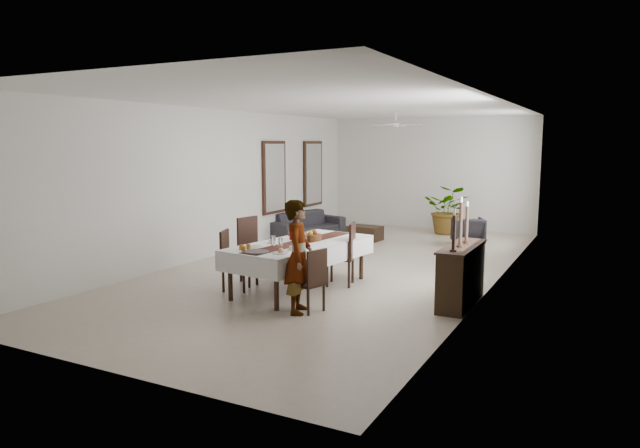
# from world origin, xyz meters

# --- Properties ---
(floor) EXTENTS (6.00, 12.00, 0.00)m
(floor) POSITION_xyz_m (0.00, 0.00, 0.00)
(floor) COLOR #BCAB95
(floor) RESTS_ON ground
(ceiling) EXTENTS (6.00, 12.00, 0.02)m
(ceiling) POSITION_xyz_m (0.00, 0.00, 3.20)
(ceiling) COLOR white
(ceiling) RESTS_ON wall_back
(wall_back) EXTENTS (6.00, 0.02, 3.20)m
(wall_back) POSITION_xyz_m (0.00, 6.00, 1.60)
(wall_back) COLOR silver
(wall_back) RESTS_ON floor
(wall_front) EXTENTS (6.00, 0.02, 3.20)m
(wall_front) POSITION_xyz_m (0.00, -6.00, 1.60)
(wall_front) COLOR silver
(wall_front) RESTS_ON floor
(wall_left) EXTENTS (0.02, 12.00, 3.20)m
(wall_left) POSITION_xyz_m (-3.00, 0.00, 1.60)
(wall_left) COLOR silver
(wall_left) RESTS_ON floor
(wall_right) EXTENTS (0.02, 12.00, 3.20)m
(wall_right) POSITION_xyz_m (3.00, 0.00, 1.60)
(wall_right) COLOR silver
(wall_right) RESTS_ON floor
(dining_table_top) EXTENTS (1.40, 2.67, 0.05)m
(dining_table_top) POSITION_xyz_m (0.14, -1.94, 0.77)
(dining_table_top) COLOR black
(dining_table_top) RESTS_ON table_leg_fl
(table_leg_fl) EXTENTS (0.08, 0.08, 0.74)m
(table_leg_fl) POSITION_xyz_m (-0.49, -3.08, 0.37)
(table_leg_fl) COLOR black
(table_leg_fl) RESTS_ON floor
(table_leg_fr) EXTENTS (0.08, 0.08, 0.74)m
(table_leg_fr) POSITION_xyz_m (0.44, -3.21, 0.37)
(table_leg_fr) COLOR black
(table_leg_fr) RESTS_ON floor
(table_leg_bl) EXTENTS (0.08, 0.08, 0.74)m
(table_leg_bl) POSITION_xyz_m (-0.16, -0.68, 0.37)
(table_leg_bl) COLOR black
(table_leg_bl) RESTS_ON floor
(table_leg_br) EXTENTS (0.08, 0.08, 0.74)m
(table_leg_br) POSITION_xyz_m (0.77, -0.80, 0.37)
(table_leg_br) COLOR black
(table_leg_br) RESTS_ON floor
(tablecloth_top) EXTENTS (1.61, 2.89, 0.01)m
(tablecloth_top) POSITION_xyz_m (0.14, -1.94, 0.80)
(tablecloth_top) COLOR white
(tablecloth_top) RESTS_ON dining_table_top
(tablecloth_drape_left) EXTENTS (0.38, 2.72, 0.32)m
(tablecloth_drape_left) POSITION_xyz_m (-0.48, -1.86, 0.65)
(tablecloth_drape_left) COLOR silver
(tablecloth_drape_left) RESTS_ON dining_table_top
(tablecloth_drape_right) EXTENTS (0.38, 2.72, 0.32)m
(tablecloth_drape_right) POSITION_xyz_m (0.76, -2.03, 0.65)
(tablecloth_drape_right) COLOR white
(tablecloth_drape_right) RESTS_ON dining_table_top
(tablecloth_drape_near) EXTENTS (1.25, 0.18, 0.32)m
(tablecloth_drape_near) POSITION_xyz_m (-0.04, -3.30, 0.65)
(tablecloth_drape_near) COLOR white
(tablecloth_drape_near) RESTS_ON dining_table_top
(tablecloth_drape_far) EXTENTS (1.25, 0.18, 0.32)m
(tablecloth_drape_far) POSITION_xyz_m (0.32, -0.59, 0.65)
(tablecloth_drape_far) COLOR white
(tablecloth_drape_far) RESTS_ON dining_table_top
(table_runner) EXTENTS (0.72, 2.69, 0.00)m
(table_runner) POSITION_xyz_m (0.14, -1.94, 0.81)
(table_runner) COLOR #582319
(table_runner) RESTS_ON tablecloth_top
(red_pitcher) EXTENTS (0.18, 0.18, 0.21)m
(red_pitcher) POSITION_xyz_m (-0.10, -1.75, 0.92)
(red_pitcher) COLOR maroon
(red_pitcher) RESTS_ON tablecloth_top
(pitcher_handle) EXTENTS (0.13, 0.04, 0.13)m
(pitcher_handle) POSITION_xyz_m (-0.19, -1.74, 0.92)
(pitcher_handle) COLOR maroon
(pitcher_handle) RESTS_ON red_pitcher
(wine_glass_near) EXTENTS (0.07, 0.07, 0.18)m
(wine_glass_near) POSITION_xyz_m (0.17, -2.65, 0.90)
(wine_glass_near) COLOR white
(wine_glass_near) RESTS_ON tablecloth_top
(wine_glass_mid) EXTENTS (0.07, 0.07, 0.18)m
(wine_glass_mid) POSITION_xyz_m (-0.04, -2.51, 0.90)
(wine_glass_mid) COLOR white
(wine_glass_mid) RESTS_ON tablecloth_top
(wine_glass_far) EXTENTS (0.07, 0.07, 0.18)m
(wine_glass_far) POSITION_xyz_m (0.20, -1.90, 0.90)
(wine_glass_far) COLOR silver
(wine_glass_far) RESTS_ON tablecloth_top
(teacup_right) EXTENTS (0.10, 0.10, 0.06)m
(teacup_right) POSITION_xyz_m (0.37, -2.62, 0.84)
(teacup_right) COLOR white
(teacup_right) RESTS_ON saucer_right
(saucer_right) EXTENTS (0.16, 0.16, 0.01)m
(saucer_right) POSITION_xyz_m (0.37, -2.62, 0.82)
(saucer_right) COLOR silver
(saucer_right) RESTS_ON tablecloth_top
(teacup_left) EXTENTS (0.10, 0.10, 0.06)m
(teacup_left) POSITION_xyz_m (-0.23, -2.27, 0.84)
(teacup_left) COLOR silver
(teacup_left) RESTS_ON saucer_left
(saucer_left) EXTENTS (0.16, 0.16, 0.01)m
(saucer_left) POSITION_xyz_m (-0.23, -2.27, 0.82)
(saucer_left) COLOR white
(saucer_left) RESTS_ON tablecloth_top
(plate_near_right) EXTENTS (0.26, 0.26, 0.02)m
(plate_near_right) POSITION_xyz_m (0.36, -2.94, 0.82)
(plate_near_right) COLOR silver
(plate_near_right) RESTS_ON tablecloth_top
(bread_near_right) EXTENTS (0.10, 0.10, 0.10)m
(bread_near_right) POSITION_xyz_m (0.36, -2.94, 0.85)
(bread_near_right) COLOR tan
(bread_near_right) RESTS_ON plate_near_right
(plate_near_left) EXTENTS (0.26, 0.26, 0.02)m
(plate_near_left) POSITION_xyz_m (-0.28, -2.69, 0.82)
(plate_near_left) COLOR silver
(plate_near_left) RESTS_ON tablecloth_top
(plate_far_left) EXTENTS (0.26, 0.26, 0.02)m
(plate_far_left) POSITION_xyz_m (-0.12, -1.32, 0.82)
(plate_far_left) COLOR white
(plate_far_left) RESTS_ON tablecloth_top
(serving_tray) EXTENTS (0.38, 0.38, 0.02)m
(serving_tray) POSITION_xyz_m (-0.01, -3.05, 0.82)
(serving_tray) COLOR #39383D
(serving_tray) RESTS_ON tablecloth_top
(jam_jar_a) EXTENTS (0.07, 0.07, 0.08)m
(jam_jar_a) POSITION_xyz_m (-0.25, -3.05, 0.85)
(jam_jar_a) COLOR #895A13
(jam_jar_a) RESTS_ON tablecloth_top
(jam_jar_b) EXTENTS (0.07, 0.07, 0.08)m
(jam_jar_b) POSITION_xyz_m (-0.34, -2.97, 0.85)
(jam_jar_b) COLOR #8D4E14
(jam_jar_b) RESTS_ON tablecloth_top
(jam_jar_c) EXTENTS (0.07, 0.07, 0.08)m
(jam_jar_c) POSITION_xyz_m (-0.28, -2.88, 0.85)
(jam_jar_c) COLOR #955415
(jam_jar_c) RESTS_ON tablecloth_top
(fruit_basket) EXTENTS (0.32, 0.32, 0.11)m
(fruit_basket) POSITION_xyz_m (0.23, -1.69, 0.86)
(fruit_basket) COLOR brown
(fruit_basket) RESTS_ON tablecloth_top
(fruit_red) EXTENTS (0.10, 0.10, 0.10)m
(fruit_red) POSITION_xyz_m (0.26, -1.67, 0.94)
(fruit_red) COLOR maroon
(fruit_red) RESTS_ON fruit_basket
(fruit_green) EXTENTS (0.09, 0.09, 0.09)m
(fruit_green) POSITION_xyz_m (0.19, -1.65, 0.94)
(fruit_green) COLOR olive
(fruit_green) RESTS_ON fruit_basket
(fruit_yellow) EXTENTS (0.09, 0.09, 0.09)m
(fruit_yellow) POSITION_xyz_m (0.22, -1.74, 0.94)
(fruit_yellow) COLOR gold
(fruit_yellow) RESTS_ON fruit_basket
(chair_right_near_seat) EXTENTS (0.49, 0.49, 0.05)m
(chair_right_near_seat) POSITION_xyz_m (0.87, -3.01, 0.42)
(chair_right_near_seat) COLOR black
(chair_right_near_seat) RESTS_ON chair_right_near_leg_fl
(chair_right_near_leg_fl) EXTENTS (0.05, 0.05, 0.40)m
(chair_right_near_leg_fl) POSITION_xyz_m (0.98, -3.22, 0.20)
(chair_right_near_leg_fl) COLOR black
(chair_right_near_leg_fl) RESTS_ON floor
(chair_right_near_leg_fr) EXTENTS (0.05, 0.05, 0.40)m
(chair_right_near_leg_fr) POSITION_xyz_m (1.07, -2.90, 0.20)
(chair_right_near_leg_fr) COLOR black
(chair_right_near_leg_fr) RESTS_ON floor
(chair_right_near_leg_bl) EXTENTS (0.05, 0.05, 0.40)m
(chair_right_near_leg_bl) POSITION_xyz_m (0.67, -3.13, 0.20)
(chair_right_near_leg_bl) COLOR black
(chair_right_near_leg_bl) RESTS_ON floor
(chair_right_near_leg_br) EXTENTS (0.05, 0.05, 0.40)m
(chair_right_near_leg_br) POSITION_xyz_m (0.75, -2.81, 0.20)
(chair_right_near_leg_br) COLOR black
(chair_right_near_leg_br) RESTS_ON floor
(chair_right_near_back) EXTENTS (0.14, 0.39, 0.51)m
(chair_right_near_back) POSITION_xyz_m (1.04, -3.06, 0.69)
(chair_right_near_back) COLOR black
(chair_right_near_back) RESTS_ON chair_right_near_seat
(chair_right_far_seat) EXTENTS (0.57, 0.57, 0.05)m
(chair_right_far_seat) POSITION_xyz_m (0.61, -1.37, 0.49)
(chair_right_far_seat) COLOR black
(chair_right_far_seat) RESTS_ON chair_right_far_leg_fl
(chair_right_far_leg_fl) EXTENTS (0.06, 0.06, 0.46)m
(chair_right_far_leg_fl) POSITION_xyz_m (0.84, -1.51, 0.23)
(chair_right_far_leg_fl) COLOR black
(chair_right_far_leg_fl) RESTS_ON floor
(chair_right_far_leg_fr) EXTENTS (0.06, 0.06, 0.46)m
(chair_right_far_leg_fr) POSITION_xyz_m (0.75, -1.14, 0.23)
(chair_right_far_leg_fr) COLOR black
(chair_right_far_leg_fr) RESTS_ON floor
(chair_right_far_leg_bl) EXTENTS (0.06, 0.06, 0.46)m
(chair_right_far_leg_bl) POSITION_xyz_m (0.47, -1.60, 0.23)
(chair_right_far_leg_bl) COLOR black
(chair_right_far_leg_bl) RESTS_ON floor
(chair_right_far_leg_br) EXTENTS (0.06, 0.06, 0.46)m
(chair_right_far_leg_br) POSITION_xyz_m (0.38, -1.23, 0.23)
(chair_right_far_leg_br) COLOR black
(chair_right_far_leg_br) RESTS_ON floor
(chair_right_far_back) EXTENTS (0.16, 0.46, 0.59)m
(chair_right_far_back) POSITION_xyz_m (0.81, -1.32, 0.80)
(chair_right_far_back) COLOR black
(chair_right_far_back) RESTS_ON chair_right_far_seat
(chair_left_near_seat) EXTENTS (0.55, 0.55, 0.05)m
(chair_left_near_seat) POSITION_xyz_m (-0.80, -2.49, 0.45)
(chair_left_near_seat) COLOR black
(chair_left_near_seat) RESTS_ON chair_left_near_leg_fl
(chair_left_near_leg_fl) EXTENTS (0.06, 0.06, 0.43)m
(chair_left_near_leg_fl) POSITION_xyz_m (-1.02, -2.39, 0.21)
(chair_left_near_leg_fl) COLOR black
(chair_left_near_leg_fl) RESTS_ON floor
(chair_left_near_leg_fr) EXTENTS (0.06, 0.06, 0.43)m
(chair_left_near_leg_fr) POSITION_xyz_m (-0.90, -2.72, 0.21)
(chair_left_near_leg_fr) COLOR black
(chair_left_near_leg_fr) RESTS_ON floor
(chair_left_near_leg_bl) EXTENTS (0.06, 0.06, 0.43)m
(chair_left_near_leg_bl) POSITION_xyz_m (-0.69, -2.27, 0.21)
(chair_left_near_leg_bl) COLOR black
(chair_left_near_leg_bl) RESTS_ON floor
(chair_left_near_leg_br) EXTENTS (0.06, 0.06, 0.43)m
(chair_left_near_leg_br) POSITION_xyz_m (-0.57, -2.60, 0.21)
(chair_left_near_leg_br) COLOR black
(chair_left_near_leg_br) RESTS_ON floor
(chair_left_near_back) EXTENTS (0.18, 0.42, 0.55)m
(chair_left_near_back) POSITION_xyz_m (-0.98, -2.56, 0.74)
(chair_left_near_back) COLOR black
(chair_left_near_back) RESTS_ON chair_left_near_seat
(chair_left_far_seat) EXTENTS (0.57, 0.57, 0.06)m
(chair_left_far_seat) POSITION_xyz_m (-0.85, -1.80, 0.51)
(chair_left_far_seat) COLOR black
(chair_left_far_seat) RESTS_ON chair_left_far_leg_fl
(chair_left_far_leg_fl) EXTENTS (0.06, 0.06, 0.48)m
(chair_left_far_leg_fl) POSITION_xyz_m (-1.00, -1.57, 0.24)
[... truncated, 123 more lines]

